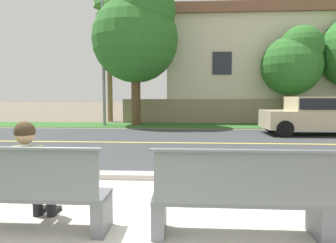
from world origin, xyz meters
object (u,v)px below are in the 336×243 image
palm_tree_short (109,23)px  bench_left (23,193)px  streetlamp (104,43)px  bench_right (240,198)px  shade_tree_far_left (138,33)px  palm_tree_tall (269,19)px  car_beige_near (319,114)px  shade_tree_left (294,61)px  seated_person_olive (31,170)px

palm_tree_short → bench_left: bearing=-78.8°
streetlamp → bench_right: bearing=-67.9°
shade_tree_far_left → palm_tree_tall: 7.76m
car_beige_near → streetlamp: 10.74m
bench_right → streetlamp: size_ratio=0.24×
car_beige_near → palm_tree_tall: bearing=95.0°
bench_left → shade_tree_left: size_ratio=0.35×
car_beige_near → shade_tree_left: shade_tree_left is taller
car_beige_near → streetlamp: bearing=161.5°
shade_tree_far_left → palm_tree_tall: size_ratio=1.00×
palm_tree_short → seated_person_olive: bearing=-78.6°
seated_person_olive → car_beige_near: size_ratio=0.29×
bench_left → palm_tree_short: bearing=101.2°
streetlamp → palm_tree_short: size_ratio=1.03×
bench_left → shade_tree_far_left: size_ratio=0.25×
streetlamp → palm_tree_tall: (9.14, 2.32, 1.73)m
car_beige_near → palm_tree_tall: 7.64m
shade_tree_far_left → palm_tree_short: bearing=134.7°
bench_left → palm_tree_tall: size_ratio=0.25×
streetlamp → palm_tree_short: streetlamp is taller
bench_left → palm_tree_tall: palm_tree_tall is taller
car_beige_near → shade_tree_left: size_ratio=0.81×
bench_right → palm_tree_short: 16.28m
seated_person_olive → shade_tree_far_left: size_ratio=0.17×
streetlamp → shade_tree_left: bearing=5.9°
streetlamp → palm_tree_tall: 9.59m
seated_person_olive → palm_tree_tall: (6.66, 14.10, 5.40)m
streetlamp → bench_left: bearing=-78.3°
seated_person_olive → shade_tree_left: bearing=59.1°
bench_left → shade_tree_far_left: (-0.73, 12.24, 4.45)m
seated_person_olive → shade_tree_left: (7.68, 12.83, 2.78)m
bench_left → seated_person_olive: 0.28m
shade_tree_left → bench_right: bearing=-112.2°
bench_left → shade_tree_left: (7.68, 13.01, 3.00)m
palm_tree_short → shade_tree_left: bearing=-7.5°
seated_person_olive → car_beige_near: bearing=50.1°
car_beige_near → palm_tree_tall: palm_tree_tall is taller
streetlamp → shade_tree_far_left: 1.85m
seated_person_olive → palm_tree_tall: palm_tree_tall is taller
streetlamp → car_beige_near: bearing=-18.5°
bench_right → bench_left: bearing=180.0°
car_beige_near → shade_tree_far_left: shade_tree_far_left is taller
streetlamp → shade_tree_far_left: bearing=9.4°
bench_right → palm_tree_tall: (4.30, 14.27, 5.62)m
bench_left → palm_tree_short: palm_tree_short is taller
palm_tree_tall → palm_tree_short: size_ratio=1.01×
streetlamp → seated_person_olive: bearing=-78.1°
car_beige_near → streetlamp: (-9.62, 3.23, 3.50)m
bench_left → shade_tree_far_left: 13.04m
streetlamp → palm_tree_short: (-0.38, 2.43, 1.66)m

